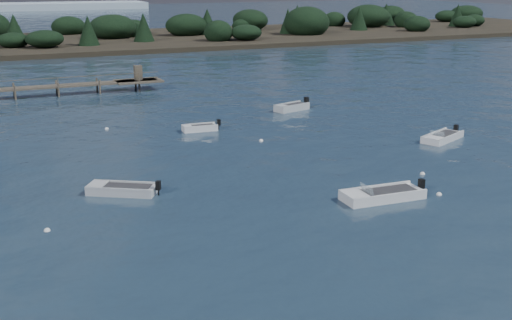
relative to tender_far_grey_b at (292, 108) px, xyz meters
name	(u,v)px	position (x,y,z in m)	size (l,w,h in m)	color
ground	(84,77)	(-14.45, 28.81, -0.19)	(400.00, 400.00, 0.00)	#162533
tender_far_grey_b	(292,108)	(0.00, 0.00, 0.00)	(3.92, 2.31, 1.32)	#A5A9AC
dinghy_mid_white_a	(382,196)	(-6.51, -24.23, -0.03)	(5.14, 2.01, 1.19)	silver
dinghy_mid_white_b	(442,138)	(5.52, -14.77, -0.04)	(4.47, 3.13, 1.11)	silver
dinghy_mid_grey	(122,191)	(-19.82, -17.29, -0.04)	(4.14, 3.34, 1.08)	#A5A9AC
tender_far_white	(200,129)	(-10.59, -4.32, -0.03)	(3.19, 1.33, 1.08)	silver
buoy_b	(439,195)	(-3.06, -24.95, -0.19)	(0.32, 0.32, 0.32)	silver
buoy_c	(47,231)	(-24.50, -21.47, -0.19)	(0.32, 0.32, 0.32)	silver
buoy_d	(422,174)	(-1.42, -21.31, -0.19)	(0.32, 0.32, 0.32)	silver
buoy_e	(107,129)	(-17.44, -0.66, -0.19)	(0.32, 0.32, 0.32)	silver
buoy_extra_a	(261,141)	(-7.38, -9.39, -0.19)	(0.32, 0.32, 0.32)	silver
far_headland	(180,30)	(10.55, 68.81, 1.78)	(190.00, 40.00, 5.80)	black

